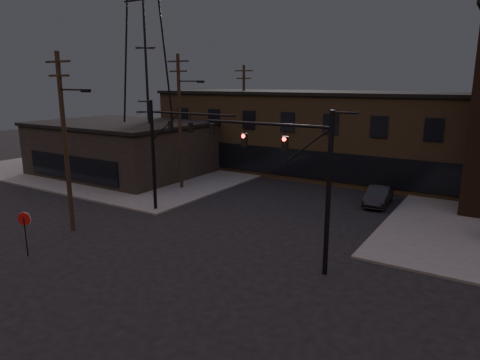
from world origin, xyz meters
name	(u,v)px	position (x,y,z in m)	size (l,w,h in m)	color
ground	(164,277)	(0.00, 0.00, 0.00)	(140.00, 140.00, 0.00)	black
sidewalk_nw	(150,162)	(-22.00, 22.00, 0.07)	(30.00, 30.00, 0.15)	#474744
building_row	(351,135)	(0.00, 28.00, 4.00)	(40.00, 12.00, 8.00)	#4B3B27
building_left	(122,149)	(-20.00, 16.00, 2.50)	(16.00, 12.00, 5.00)	black
traffic_signal_near	(307,174)	(5.36, 4.50, 4.93)	(7.12, 0.24, 8.00)	black
traffic_signal_far	(166,144)	(-6.72, 8.00, 5.01)	(7.12, 0.24, 8.00)	black
stop_sign	(25,224)	(-8.00, -1.99, 1.84)	(0.72, 0.33, 2.48)	black
utility_pole_near	(65,139)	(-9.43, 2.00, 5.87)	(3.70, 0.28, 11.00)	black
utility_pole_mid	(180,119)	(-10.44, 14.00, 6.13)	(3.70, 0.28, 11.50)	black
utility_pole_far	(244,114)	(-11.50, 26.00, 5.78)	(2.20, 0.28, 11.00)	black
transmission_tower	(145,48)	(-18.00, 18.00, 12.50)	(7.00, 7.00, 25.00)	black
car_crossing	(379,196)	(5.50, 18.18, 0.73)	(1.56, 4.46, 1.47)	black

